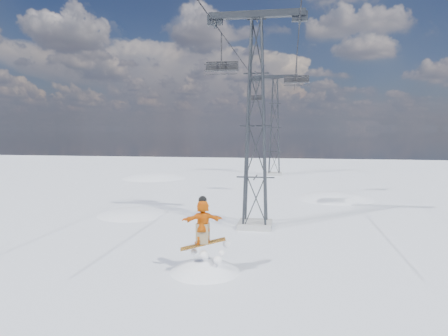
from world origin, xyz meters
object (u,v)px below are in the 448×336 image
(lift_tower_near, at_px, (256,127))
(lift_chair_near, at_px, (222,67))
(snowboarder_jump, at_px, (205,313))
(lift_tower_far, at_px, (275,128))

(lift_tower_near, height_order, lift_chair_near, lift_tower_near)
(lift_tower_near, bearing_deg, snowboarder_jump, -100.17)
(snowboarder_jump, bearing_deg, lift_tower_far, 87.73)
(lift_tower_near, relative_size, lift_chair_near, 4.77)
(lift_tower_far, height_order, lift_chair_near, lift_tower_far)
(lift_tower_far, bearing_deg, snowboarder_jump, -92.27)
(lift_tower_near, relative_size, snowboarder_jump, 1.66)
(snowboarder_jump, xyz_separation_m, lift_chair_near, (-0.93, 9.12, 10.57))
(lift_tower_near, xyz_separation_m, lift_chair_near, (-2.20, 2.05, 3.47))
(lift_tower_near, bearing_deg, lift_chair_near, 137.06)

